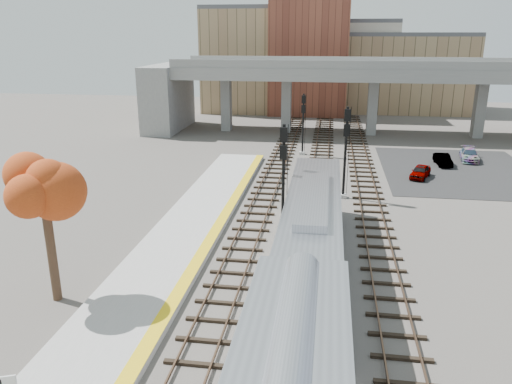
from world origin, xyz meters
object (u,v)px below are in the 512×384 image
(signal_mast_far, at_px, (303,126))
(car_b, at_px, (443,160))
(car_a, at_px, (420,172))
(car_c, at_px, (469,155))
(signal_mast_mid, at_px, (345,153))
(locomotive, at_px, (312,229))
(signal_mast_near, at_px, (283,180))
(tree, at_px, (43,188))

(signal_mast_far, distance_m, car_b, 14.52)
(car_a, bearing_deg, car_c, 72.44)
(signal_mast_far, bearing_deg, signal_mast_mid, -74.13)
(car_b, bearing_deg, car_a, -124.02)
(locomotive, xyz_separation_m, signal_mast_mid, (2.00, 12.67, 1.36))
(signal_mast_mid, distance_m, car_c, 19.40)
(signal_mast_mid, xyz_separation_m, car_b, (9.95, 11.73, -3.04))
(signal_mast_mid, relative_size, signal_mast_far, 1.12)
(signal_mast_near, relative_size, car_c, 1.71)
(signal_mast_mid, relative_size, tree, 0.93)
(locomotive, bearing_deg, signal_mast_far, 94.43)
(signal_mast_far, xyz_separation_m, car_a, (11.10, -7.69, -2.50))
(signal_mast_near, height_order, signal_mast_far, signal_mast_near)
(signal_mast_far, xyz_separation_m, tree, (-10.16, -32.54, 2.65))
(signal_mast_far, bearing_deg, tree, -107.34)
(car_a, bearing_deg, locomotive, -93.19)
(locomotive, distance_m, signal_mast_mid, 12.90)
(locomotive, relative_size, car_a, 5.59)
(signal_mast_near, height_order, tree, tree)
(signal_mast_near, distance_m, tree, 14.69)
(signal_mast_far, distance_m, tree, 34.20)
(locomotive, bearing_deg, car_b, 63.90)
(tree, relative_size, car_b, 2.28)
(car_b, height_order, car_c, car_c)
(signal_mast_mid, relative_size, car_c, 1.73)
(locomotive, bearing_deg, car_a, 65.10)
(signal_mast_near, height_order, car_c, signal_mast_near)
(tree, height_order, car_b, tree)
(locomotive, height_order, car_a, locomotive)
(signal_mast_far, height_order, car_c, signal_mast_far)
(locomotive, height_order, tree, tree)
(locomotive, bearing_deg, signal_mast_near, 113.14)
(car_a, bearing_deg, signal_mast_far, 167.01)
(signal_mast_near, distance_m, car_b, 24.20)
(locomotive, distance_m, signal_mast_near, 5.50)
(locomotive, xyz_separation_m, signal_mast_far, (-2.10, 27.09, 0.84))
(signal_mast_near, height_order, car_a, signal_mast_near)
(locomotive, relative_size, signal_mast_near, 2.66)
(car_a, bearing_deg, car_b, 81.18)
(locomotive, height_order, signal_mast_far, signal_mast_far)
(locomotive, height_order, signal_mast_near, signal_mast_near)
(car_a, relative_size, car_b, 1.00)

